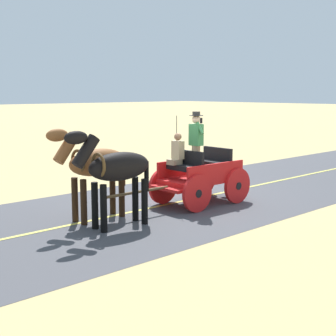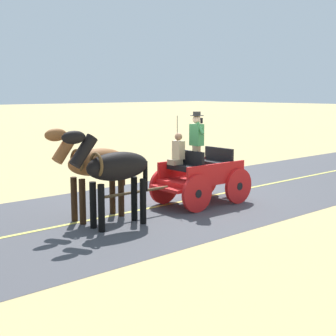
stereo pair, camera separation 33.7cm
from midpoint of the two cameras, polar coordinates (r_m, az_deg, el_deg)
The scene contains 6 objects.
ground_plane at distance 13.88m, azimuth 1.89°, elevation -3.69°, with size 200.00×200.00×0.00m, color tan.
road_surface at distance 13.88m, azimuth 1.89°, elevation -3.68°, with size 6.10×160.00×0.01m, color #424247.
road_centre_stripe at distance 13.87m, azimuth 1.89°, elevation -3.66°, with size 0.12×160.00×0.00m, color #DBCC4C.
horse_drawn_carriage at distance 13.25m, azimuth 2.81°, elevation -0.71°, with size 1.46×4.51×2.50m.
horse_near_side at distance 10.93m, azimuth -6.99°, elevation -0.11°, with size 0.66×2.13×2.21m.
horse_off_side at distance 11.63m, azimuth -9.38°, elevation 0.38°, with size 0.57×2.13×2.21m.
Camera 1 is at (-9.47, 9.70, 3.02)m, focal length 52.66 mm.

